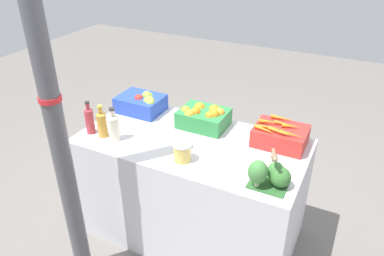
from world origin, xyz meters
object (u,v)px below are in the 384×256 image
at_px(apple_crate, 142,103).
at_px(carrot_crate, 280,135).
at_px(juice_bottle_ruby, 90,120).
at_px(juice_bottle_cloudy, 114,126).
at_px(sparrow_bird, 274,157).
at_px(juice_bottle_amber, 102,123).
at_px(broccoli_pile, 270,174).
at_px(pickle_jar, 182,152).
at_px(orange_crate, 204,117).
at_px(support_pole, 53,115).

bearing_deg(apple_crate, carrot_crate, -0.01).
distance_m(juice_bottle_ruby, juice_bottle_cloudy, 0.21).
height_order(apple_crate, juice_bottle_cloudy, juice_bottle_cloudy).
bearing_deg(sparrow_bird, juice_bottle_ruby, -112.81).
relative_size(juice_bottle_amber, juice_bottle_cloudy, 0.98).
bearing_deg(sparrow_bird, juice_bottle_cloudy, -113.06).
xyz_separation_m(broccoli_pile, juice_bottle_amber, (-1.22, 0.03, 0.02)).
relative_size(broccoli_pile, pickle_jar, 1.94).
distance_m(carrot_crate, juice_bottle_amber, 1.23).
bearing_deg(pickle_jar, juice_bottle_ruby, 178.61).
relative_size(orange_crate, juice_bottle_amber, 1.46).
relative_size(juice_bottle_ruby, sparrow_bird, 1.90).
bearing_deg(sparrow_bird, apple_crate, -133.52).
bearing_deg(carrot_crate, pickle_jar, -136.91).
relative_size(broccoli_pile, juice_bottle_amber, 0.98).
bearing_deg(support_pole, broccoli_pile, 21.30).
distance_m(orange_crate, juice_bottle_ruby, 0.82).
xyz_separation_m(support_pole, juice_bottle_ruby, (-0.19, 0.47, -0.30)).
distance_m(apple_crate, carrot_crate, 1.12).
xyz_separation_m(broccoli_pile, sparrow_bird, (0.01, -0.01, 0.12)).
height_order(carrot_crate, juice_bottle_ruby, juice_bottle_ruby).
height_order(orange_crate, juice_bottle_cloudy, juice_bottle_cloudy).
bearing_deg(juice_bottle_amber, orange_crate, 38.14).
xyz_separation_m(support_pole, sparrow_bird, (1.15, 0.44, -0.20)).
bearing_deg(juice_bottle_cloudy, pickle_jar, -1.93).
distance_m(support_pole, orange_crate, 1.10).
bearing_deg(support_pole, apple_crate, 92.98).
height_order(juice_bottle_amber, pickle_jar, juice_bottle_amber).
bearing_deg(support_pole, juice_bottle_cloudy, 87.34).
distance_m(orange_crate, carrot_crate, 0.57).
height_order(pickle_jar, sparrow_bird, sparrow_bird).
relative_size(juice_bottle_amber, sparrow_bird, 1.84).
bearing_deg(pickle_jar, apple_crate, 142.34).
xyz_separation_m(juice_bottle_amber, juice_bottle_cloudy, (0.10, -0.00, 0.00)).
bearing_deg(orange_crate, broccoli_pile, -36.77).
relative_size(pickle_jar, sparrow_bird, 0.93).
height_order(orange_crate, juice_bottle_ruby, juice_bottle_ruby).
relative_size(broccoli_pile, sparrow_bird, 1.80).
relative_size(carrot_crate, broccoli_pile, 1.49).
relative_size(apple_crate, juice_bottle_cloudy, 1.43).
height_order(juice_bottle_amber, juice_bottle_cloudy, juice_bottle_cloudy).
distance_m(orange_crate, juice_bottle_amber, 0.73).
relative_size(juice_bottle_amber, pickle_jar, 1.98).
relative_size(apple_crate, broccoli_pile, 1.49).
distance_m(carrot_crate, sparrow_bird, 0.51).
distance_m(juice_bottle_cloudy, sparrow_bird, 1.13).
bearing_deg(broccoli_pile, support_pole, -158.70).
xyz_separation_m(support_pole, orange_crate, (0.50, 0.92, -0.33)).
distance_m(apple_crate, pickle_jar, 0.77).
height_order(apple_crate, juice_bottle_amber, juice_bottle_amber).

